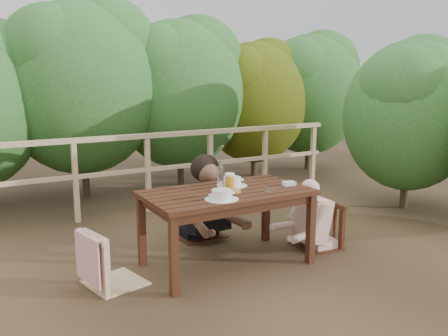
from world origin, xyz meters
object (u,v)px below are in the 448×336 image
table (227,228)px  tumbler (268,191)px  chair_right (318,206)px  bread_roll (235,192)px  diner_right (321,191)px  butter_tub (289,184)px  soup_near (222,195)px  soup_far (232,182)px  beer_glass (230,182)px  bottle (221,176)px  woman (197,173)px  chair_far (198,191)px  chair_left (113,232)px

table → tumbler: bearing=-46.6°
tumbler → table: bearing=133.4°
chair_right → bread_roll: size_ratio=7.08×
diner_right → butter_tub: (-0.44, -0.05, 0.12)m
soup_near → soup_far: 0.51m
soup_far → beer_glass: 0.18m
bread_roll → bottle: size_ratio=0.44×
woman → bread_roll: 1.02m
table → bottle: (-0.02, 0.08, 0.48)m
chair_far → bread_roll: (-0.13, -0.99, 0.22)m
chair_far → woman: (0.00, 0.02, 0.20)m
table → butter_tub: 0.72m
chair_right → beer_glass: (-0.98, 0.07, 0.34)m
woman → butter_tub: bearing=113.6°
soup_near → woman: bearing=74.1°
woman → tumbler: (0.14, -1.14, 0.02)m
table → soup_near: bearing=-128.1°
chair_far → woman: bearing=87.1°
table → soup_near: (-0.19, -0.24, 0.39)m
table → beer_glass: size_ratio=8.89×
tumbler → beer_glass: bearing=128.4°
chair_left → chair_right: 2.05m
chair_right → woman: size_ratio=0.61×
chair_left → diner_right: 2.09m
bottle → chair_left: bearing=179.1°
woman → beer_glass: bearing=81.1°
soup_far → chair_far: bearing=91.6°
chair_left → tumbler: 1.37m
beer_glass → soup_far: bearing=52.7°
table → butter_tub: butter_tub is taller
chair_left → soup_far: size_ratio=3.14×
soup_near → beer_glass: size_ratio=1.72×
soup_near → butter_tub: 0.81m
table → chair_right: bearing=-3.7°
bread_roll → soup_far: bearing=63.2°
diner_right → bread_roll: diner_right is taller
soup_far → bread_roll: bearing=-116.8°
soup_near → chair_right: bearing=8.3°
bread_roll → diner_right: bearing=4.6°
diner_right → soup_far: (-0.91, 0.22, 0.15)m
chair_far → chair_right: chair_far is taller
woman → beer_glass: woman is taller
soup_near → bread_roll: (0.18, 0.09, -0.01)m
chair_far → table: bearing=-101.4°
bread_roll → butter_tub: 0.62m
chair_far → chair_right: bearing=-48.2°
beer_glass → bottle: bearing=125.5°
diner_right → bottle: size_ratio=4.30×
woman → bottle: woman is taller
diner_right → soup_near: diner_right is taller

